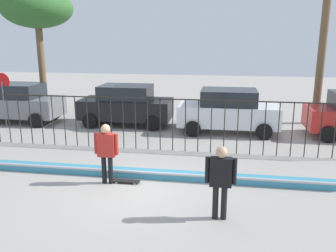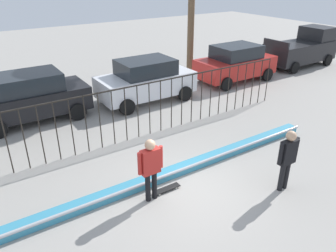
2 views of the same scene
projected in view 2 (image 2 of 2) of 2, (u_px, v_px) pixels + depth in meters
name	position (u px, v px, depth m)	size (l,w,h in m)	color
ground_plane	(184.00, 190.00, 8.95)	(60.00, 60.00, 0.00)	#9E9991
bowl_coping_ledge	(169.00, 173.00, 9.45)	(11.00, 0.40, 0.27)	teal
perimeter_fence	(125.00, 109.00, 11.02)	(14.04, 0.04, 1.95)	black
skateboarder	(151.00, 165.00, 8.14)	(0.71, 0.27, 1.75)	black
skateboard	(167.00, 189.00, 8.89)	(0.80, 0.20, 0.07)	black
camera_operator	(288.00, 155.00, 8.54)	(0.71, 0.27, 1.76)	black
parked_car_black	(31.00, 97.00, 12.69)	(4.30, 2.12, 1.90)	black
parked_car_white	(146.00, 80.00, 14.58)	(4.30, 2.12, 1.90)	silver
parked_car_red	(236.00, 63.00, 17.24)	(4.30, 2.12, 1.90)	#B2231E
pickup_truck	(303.00, 49.00, 20.05)	(4.70, 2.12, 2.24)	black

